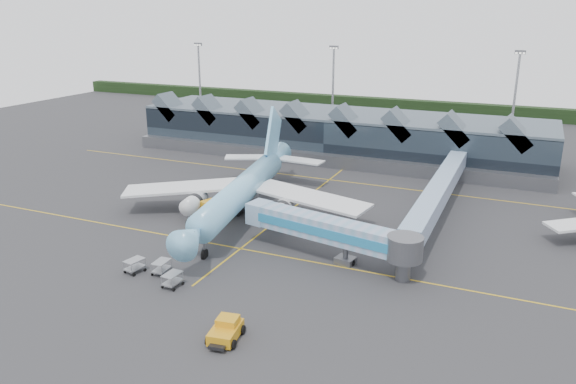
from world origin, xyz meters
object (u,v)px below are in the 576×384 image
at_px(main_airliner, 245,188).
at_px(fuel_truck, 231,203).
at_px(jet_bridge, 339,233).
at_px(pushback_tug, 226,331).

bearing_deg(main_airliner, fuel_truck, -161.35).
bearing_deg(jet_bridge, fuel_truck, 165.92).
relative_size(main_airliner, jet_bridge, 1.86).
distance_m(fuel_truck, pushback_tug, 35.82).
relative_size(fuel_truck, pushback_tug, 2.10).
distance_m(jet_bridge, fuel_truck, 23.61).
distance_m(jet_bridge, pushback_tug, 22.14).
relative_size(main_airliner, pushback_tug, 9.51).
height_order(main_airliner, fuel_truck, main_airliner).
bearing_deg(pushback_tug, main_airliner, 106.07).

